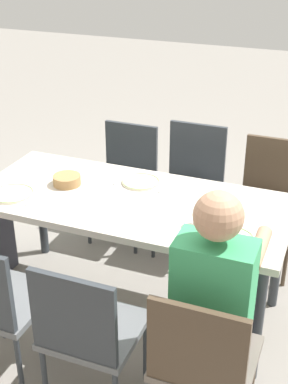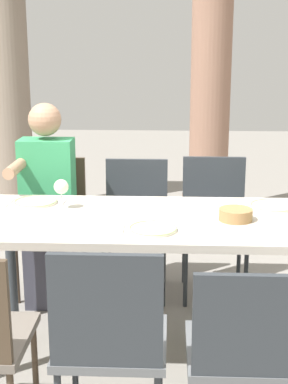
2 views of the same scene
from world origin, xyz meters
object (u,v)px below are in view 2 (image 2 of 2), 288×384
object	(u,v)px
bread_basket	(236,215)
wine_glass_0	(61,187)
chair_east_south	(244,348)
plate_1	(153,229)
chair_east_north	(214,216)
diner_man_white	(46,198)
chair_mid_south	(110,337)
dining_table	(150,231)
stone_column_near	(9,59)
chair_west_north	(53,215)
stone_column_centre	(212,55)
chair_mid_north	(136,218)
plate_0	(36,202)
plate_2	(273,206)

from	to	relation	value
bread_basket	wine_glass_0	bearing A→B (deg)	169.90
chair_east_south	plate_1	distance (m)	0.77
chair_east_north	diner_man_white	bearing A→B (deg)	-170.82
chair_mid_south	diner_man_white	distance (m)	1.60
chair_east_north	bread_basket	distance (m)	0.90
bread_basket	chair_mid_south	bearing A→B (deg)	-124.95
dining_table	diner_man_white	world-z (taller)	diner_man_white
stone_column_near	chair_west_north	bearing A→B (deg)	-67.50
stone_column_near	bread_basket	bearing A→B (deg)	-54.57
chair_east_south	stone_column_centre	size ratio (longest dim) A/B	0.28
chair_east_south	diner_man_white	size ratio (longest dim) A/B	0.67
chair_mid_north	bread_basket	bearing A→B (deg)	-56.95
chair_mid_north	stone_column_near	xyz separation A→B (m)	(-1.27, 1.71, 0.98)
chair_east_south	stone_column_near	world-z (taller)	stone_column_near
diner_man_white	plate_0	world-z (taller)	diner_man_white
chair_mid_north	chair_east_north	xyz separation A→B (m)	(0.52, -0.00, 0.02)
chair_east_south	chair_mid_north	bearing A→B (deg)	107.42
stone_column_centre	plate_0	xyz separation A→B (m)	(-1.11, -2.31, -0.74)
chair_mid_south	plate_2	size ratio (longest dim) A/B	3.74
bread_basket	stone_column_centre	bearing A→B (deg)	89.40
dining_table	stone_column_near	bearing A→B (deg)	118.76
bread_basket	stone_column_near	bearing A→B (deg)	125.43
chair_east_south	plate_1	world-z (taller)	chair_east_south
plate_0	chair_mid_north	bearing A→B (deg)	48.74
dining_table	chair_mid_north	distance (m)	0.86
plate_1	stone_column_centre	bearing A→B (deg)	80.92
chair_west_north	chair_mid_north	distance (m)	0.56
chair_west_north	bread_basket	size ratio (longest dim) A/B	5.23
dining_table	diner_man_white	distance (m)	0.95
chair_mid_south	bread_basket	size ratio (longest dim) A/B	5.47
chair_east_north	bread_basket	size ratio (longest dim) A/B	5.31
chair_west_north	plate_1	bearing A→B (deg)	-55.87
dining_table	plate_2	world-z (taller)	plate_2
stone_column_centre	plate_1	bearing A→B (deg)	-99.08
chair_mid_north	stone_column_near	bearing A→B (deg)	126.58
stone_column_near	stone_column_centre	world-z (taller)	stone_column_centre
stone_column_near	chair_mid_south	bearing A→B (deg)	-69.38
diner_man_white	plate_1	distance (m)	1.13
chair_west_north	plate_0	distance (m)	0.65
plate_0	plate_1	bearing A→B (deg)	-33.63
wine_glass_0	plate_1	world-z (taller)	wine_glass_0
chair_west_north	chair_east_south	xyz separation A→B (m)	(1.08, -1.66, -0.01)
chair_west_north	stone_column_centre	distance (m)	2.30
chair_west_north	chair_mid_south	size ratio (longest dim) A/B	0.96
stone_column_centre	plate_2	xyz separation A→B (m)	(0.21, -2.33, -0.74)
dining_table	stone_column_centre	bearing A→B (deg)	79.70
chair_east_north	wine_glass_0	distance (m)	1.18
chair_west_north	diner_man_white	xyz separation A→B (m)	(-0.00, -0.18, 0.17)
chair_east_north	chair_east_south	distance (m)	1.66
chair_west_north	wine_glass_0	distance (m)	0.82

